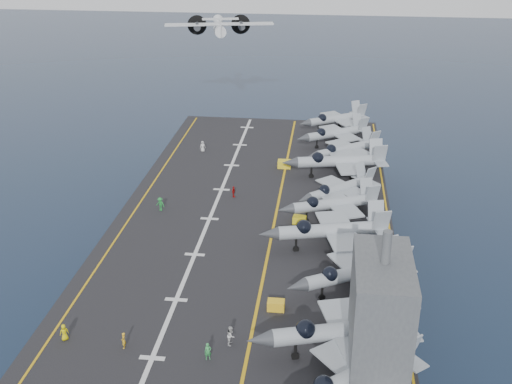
# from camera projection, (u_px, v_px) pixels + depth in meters

# --- Properties ---
(ground) EXTENTS (500.00, 500.00, 0.00)m
(ground) POSITION_uv_depth(u_px,v_px,m) (253.00, 286.00, 92.10)
(ground) COLOR #142135
(ground) RESTS_ON ground
(hull) EXTENTS (36.00, 90.00, 10.00)m
(hull) POSITION_uv_depth(u_px,v_px,m) (253.00, 255.00, 90.05)
(hull) COLOR #56595E
(hull) RESTS_ON ground
(flight_deck) EXTENTS (38.00, 92.00, 0.40)m
(flight_deck) POSITION_uv_depth(u_px,v_px,m) (253.00, 222.00, 87.92)
(flight_deck) COLOR black
(flight_deck) RESTS_ON hull
(foul_line) EXTENTS (0.35, 90.00, 0.02)m
(foul_line) POSITION_uv_depth(u_px,v_px,m) (274.00, 222.00, 87.51)
(foul_line) COLOR gold
(foul_line) RESTS_ON flight_deck
(landing_centerline) EXTENTS (0.50, 90.00, 0.02)m
(landing_centerline) POSITION_uv_depth(u_px,v_px,m) (210.00, 219.00, 88.48)
(landing_centerline) COLOR silver
(landing_centerline) RESTS_ON flight_deck
(deck_edge_port) EXTENTS (0.25, 90.00, 0.02)m
(deck_edge_port) POSITION_uv_depth(u_px,v_px,m) (132.00, 215.00, 89.65)
(deck_edge_port) COLOR gold
(deck_edge_port) RESTS_ON flight_deck
(deck_edge_stbd) EXTENTS (0.25, 90.00, 0.02)m
(deck_edge_stbd) POSITION_uv_depth(u_px,v_px,m) (389.00, 228.00, 85.86)
(deck_edge_stbd) COLOR gold
(deck_edge_stbd) RESTS_ON flight_deck
(island_superstructure) EXTENTS (5.00, 10.00, 15.00)m
(island_superstructure) POSITION_uv_depth(u_px,v_px,m) (381.00, 307.00, 55.99)
(island_superstructure) COLOR #56595E
(island_superstructure) RESTS_ON flight_deck
(fighter_jet_0) EXTENTS (18.08, 17.42, 5.25)m
(fighter_jet_0) POSITION_uv_depth(u_px,v_px,m) (354.00, 375.00, 55.19)
(fighter_jet_0) COLOR #90989F
(fighter_jet_0) RESTS_ON flight_deck
(fighter_jet_1) EXTENTS (18.66, 15.01, 5.64)m
(fighter_jet_1) POSITION_uv_depth(u_px,v_px,m) (342.00, 329.00, 60.80)
(fighter_jet_1) COLOR gray
(fighter_jet_1) RESTS_ON flight_deck
(fighter_jet_2) EXTENTS (17.87, 16.03, 5.17)m
(fighter_jet_2) POSITION_uv_depth(u_px,v_px,m) (356.00, 271.00, 70.87)
(fighter_jet_2) COLOR gray
(fighter_jet_2) RESTS_ON flight_deck
(fighter_jet_3) EXTENTS (18.44, 14.50, 5.65)m
(fighter_jet_3) POSITION_uv_depth(u_px,v_px,m) (332.00, 229.00, 79.63)
(fighter_jet_3) COLOR gray
(fighter_jet_3) RESTS_ON flight_deck
(fighter_jet_4) EXTENTS (16.83, 14.26, 4.96)m
(fighter_jet_4) POSITION_uv_depth(u_px,v_px,m) (334.00, 202.00, 87.51)
(fighter_jet_4) COLOR gray
(fighter_jet_4) RESTS_ON flight_deck
(fighter_jet_5) EXTENTS (16.19, 15.86, 4.73)m
(fighter_jet_5) POSITION_uv_depth(u_px,v_px,m) (340.00, 188.00, 92.40)
(fighter_jet_5) COLOR #8E979D
(fighter_jet_5) RESTS_ON flight_deck
(fighter_jet_6) EXTENTS (18.29, 14.05, 5.70)m
(fighter_jet_6) POSITION_uv_depth(u_px,v_px,m) (340.00, 160.00, 101.03)
(fighter_jet_6) COLOR #8F979F
(fighter_jet_6) RESTS_ON flight_deck
(fighter_jet_7) EXTENTS (17.12, 16.20, 4.96)m
(fighter_jet_7) POSITION_uv_depth(u_px,v_px,m) (346.00, 148.00, 107.01)
(fighter_jet_7) COLOR #929AA2
(fighter_jet_7) RESTS_ON flight_deck
(fighter_jet_8) EXTENTS (16.86, 15.38, 4.87)m
(fighter_jet_8) POSITION_uv_depth(u_px,v_px,m) (336.00, 132.00, 114.61)
(fighter_jet_8) COLOR #979EA6
(fighter_jet_8) RESTS_ON flight_deck
(tow_cart_a) EXTENTS (1.83, 1.19, 1.10)m
(tow_cart_a) POSITION_uv_depth(u_px,v_px,m) (276.00, 305.00, 68.46)
(tow_cart_a) COLOR yellow
(tow_cart_a) RESTS_ON flight_deck
(tow_cart_b) EXTENTS (1.91, 1.37, 1.07)m
(tow_cart_b) POSITION_uv_depth(u_px,v_px,m) (300.00, 220.00, 87.02)
(tow_cart_b) COLOR yellow
(tow_cart_b) RESTS_ON flight_deck
(tow_cart_c) EXTENTS (2.15, 1.41, 1.28)m
(tow_cart_c) POSITION_uv_depth(u_px,v_px,m) (284.00, 164.00, 105.44)
(tow_cart_c) COLOR yellow
(tow_cart_c) RESTS_ON flight_deck
(crew_0) EXTENTS (1.28, 1.19, 1.78)m
(crew_0) POSITION_uv_depth(u_px,v_px,m) (64.00, 332.00, 63.56)
(crew_0) COLOR yellow
(crew_0) RESTS_ON flight_deck
(crew_1) EXTENTS (0.80, 1.10, 1.71)m
(crew_1) POSITION_uv_depth(u_px,v_px,m) (124.00, 340.00, 62.44)
(crew_1) COLOR gold
(crew_1) RESTS_ON flight_deck
(crew_3) EXTENTS (1.39, 1.16, 1.99)m
(crew_3) POSITION_uv_depth(u_px,v_px,m) (160.00, 204.00, 90.53)
(crew_3) COLOR #1C8431
(crew_3) RESTS_ON flight_deck
(crew_4) EXTENTS (0.86, 1.13, 1.70)m
(crew_4) POSITION_uv_depth(u_px,v_px,m) (234.00, 192.00, 94.76)
(crew_4) COLOR #AD0E0D
(crew_4) RESTS_ON flight_deck
(crew_5) EXTENTS (1.33, 1.09, 1.91)m
(crew_5) POSITION_uv_depth(u_px,v_px,m) (203.00, 146.00, 112.21)
(crew_5) COLOR silver
(crew_5) RESTS_ON flight_deck
(crew_6) EXTENTS (1.24, 0.99, 1.80)m
(crew_6) POSITION_uv_depth(u_px,v_px,m) (208.00, 351.00, 60.81)
(crew_6) COLOR green
(crew_6) RESTS_ON flight_deck
(crew_7) EXTENTS (0.92, 1.29, 2.04)m
(crew_7) POSITION_uv_depth(u_px,v_px,m) (231.00, 335.00, 62.91)
(crew_7) COLOR silver
(crew_7) RESTS_ON flight_deck
(transport_plane) EXTENTS (26.38, 20.58, 5.57)m
(transport_plane) POSITION_uv_depth(u_px,v_px,m) (219.00, 31.00, 139.80)
(transport_plane) COLOR silver
(fighter_jet_9) EXTENTS (16.86, 15.38, 4.87)m
(fighter_jet_9) POSITION_uv_depth(u_px,v_px,m) (336.00, 118.00, 122.31)
(fighter_jet_9) COLOR #979EA6
(fighter_jet_9) RESTS_ON flight_deck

